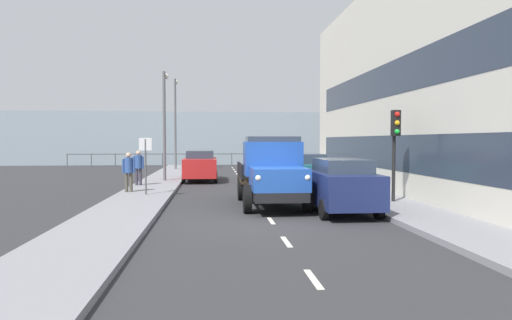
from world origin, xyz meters
TOP-DOWN VIEW (x-y plane):
  - ground_plane at (0.00, -8.85)m, footprint 80.00×80.00m
  - sidewalk_left at (-4.43, -8.85)m, footprint 2.25×38.24m
  - sidewalk_right at (4.43, -8.85)m, footprint 2.25×38.24m
  - road_centreline_markings at (0.00, -8.98)m, footprint 0.12×35.21m
  - building_terrace at (-9.46, -5.60)m, footprint 7.84×23.82m
  - sea_horizon at (0.00, -30.97)m, footprint 80.00×0.80m
  - seawall_railing at (-0.00, -27.37)m, footprint 28.08×0.08m
  - truck_vintage_blue at (-0.40, -2.65)m, footprint 2.17×5.64m
  - car_navy_kerbside_near at (-2.35, -1.08)m, footprint 1.82×3.93m
  - car_teal_kerbside_1 at (-2.35, -6.95)m, footprint 1.86×3.86m
  - car_red_oppositeside_0 at (2.35, -13.00)m, footprint 1.88×4.20m
  - pedestrian_in_dark_coat at (5.15, -6.49)m, footprint 0.53×0.34m
  - pedestrian_strolling at (5.21, -9.40)m, footprint 0.53×0.34m
  - traffic_light_near at (-4.69, -2.49)m, footprint 0.28×0.41m
  - lamp_post_promenade at (4.23, -12.17)m, footprint 0.32×1.14m
  - lamp_post_far at (4.45, -22.19)m, footprint 0.32×1.14m
  - street_sign at (4.31, -5.49)m, footprint 0.50×0.07m

SIDE VIEW (x-z plane):
  - ground_plane at x=0.00m, z-range 0.00..0.00m
  - road_centreline_markings at x=0.00m, z-range 0.00..0.01m
  - sidewalk_left at x=-4.43m, z-range 0.00..0.15m
  - sidewalk_right at x=4.43m, z-range 0.00..0.15m
  - car_navy_kerbside_near at x=-2.35m, z-range 0.03..1.75m
  - car_teal_kerbside_1 at x=-2.35m, z-range 0.03..1.75m
  - car_red_oppositeside_0 at x=2.35m, z-range 0.04..1.76m
  - seawall_railing at x=0.00m, z-range 0.32..1.52m
  - pedestrian_in_dark_coat at x=5.15m, z-range 0.29..1.94m
  - pedestrian_strolling at x=5.21m, z-range 0.29..1.95m
  - truck_vintage_blue at x=-0.40m, z-range -0.04..2.39m
  - street_sign at x=4.31m, z-range 0.56..2.81m
  - traffic_light_near at x=-4.69m, z-range 0.87..4.07m
  - sea_horizon at x=0.00m, z-range 0.00..5.00m
  - lamp_post_promenade at x=4.23m, z-range 0.75..6.60m
  - lamp_post_far at x=4.45m, z-range 0.78..7.56m
  - building_terrace at x=-9.46m, z-range 0.00..9.42m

